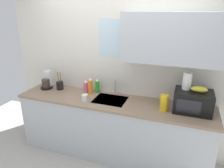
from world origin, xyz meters
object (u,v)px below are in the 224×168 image
Objects in this scene: coffee_maker at (47,82)px; utensil_crock at (60,85)px; microwave at (193,101)px; banana_bunch at (199,89)px; dish_soap_bottle_orange at (90,86)px; dish_soap_bottle_green at (97,86)px; dish_soap_bottle_pink at (86,86)px; cereal_canister at (164,103)px; paper_towel_roll at (187,81)px; mug_white at (85,98)px.

utensil_crock is at bearing 2.86° from coffee_maker.
microwave is 2.30× the size of banana_bunch.
banana_bunch is 0.82× the size of dish_soap_bottle_orange.
microwave is at bearing -6.64° from dish_soap_bottle_green.
utensil_crock is at bearing -174.18° from dish_soap_bottle_pink.
cereal_canister is at bearing -13.97° from dish_soap_bottle_green.
microwave is at bearing -2.04° from utensil_crock.
banana_bunch is 0.71× the size of coffee_maker.
dish_soap_bottle_pink is at bearing 169.40° from dish_soap_bottle_orange.
coffee_maker is at bearing -177.14° from utensil_crock.
utensil_crock is (-1.90, 0.02, -0.31)m from paper_towel_roll.
banana_bunch is 1.51m from mug_white.
dish_soap_bottle_green is (-1.38, 0.16, -0.03)m from microwave.
microwave is 1.88× the size of dish_soap_bottle_orange.
paper_towel_roll reaches higher than dish_soap_bottle_pink.
mug_white is at bearing -96.54° from dish_soap_bottle_green.
utensil_crock reaches higher than microwave.
coffee_maker is (-2.28, 0.06, -0.20)m from banana_bunch.
coffee_maker is 1.43× the size of dish_soap_bottle_pink.
banana_bunch is 1.63m from dish_soap_bottle_pink.
microwave is 2.19× the size of cereal_canister.
dish_soap_bottle_pink is (-0.09, 0.02, -0.02)m from dish_soap_bottle_orange.
paper_towel_roll is at bearing -4.87° from dish_soap_bottle_green.
dish_soap_bottle_pink is at bearing -165.89° from dish_soap_bottle_green.
microwave is 0.18m from banana_bunch.
microwave reaches higher than mug_white.
banana_bunch reaches higher than utensil_crock.
banana_bunch is at bearing -4.09° from dish_soap_bottle_pink.
mug_white is at bearing -80.25° from dish_soap_bottle_orange.
coffee_maker is 0.85m from dish_soap_bottle_green.
coffee_maker is at bearing 162.93° from mug_white.
mug_white is (0.81, -0.25, -0.06)m from coffee_maker.
paper_towel_roll is 0.39m from cereal_canister.
coffee_maker is at bearing 178.46° from microwave.
dish_soap_bottle_orange is 0.09m from dish_soap_bottle_pink.
cereal_canister is 0.71× the size of utensil_crock.
dish_soap_bottle_orange is (-1.52, 0.10, -0.19)m from banana_bunch.
microwave is at bearing 7.55° from mug_white.
paper_towel_roll reaches higher than dish_soap_bottle_green.
cereal_canister is at bearing 4.76° from mug_white.
dish_soap_bottle_orange is 0.53m from utensil_crock.
paper_towel_roll reaches higher than banana_bunch.
banana_bunch is (0.05, 0.00, 0.17)m from microwave.
coffee_maker is (-2.13, 0.01, -0.28)m from paper_towel_roll.
coffee_maker is 2.95× the size of mug_white.
dish_soap_bottle_orange reaches higher than dish_soap_bottle_pink.
dish_soap_bottle_green reaches higher than dish_soap_bottle_pink.
dish_soap_bottle_green is (-1.28, 0.11, -0.27)m from paper_towel_roll.
cereal_canister is at bearing -165.62° from banana_bunch.
banana_bunch is 1.45m from dish_soap_bottle_green.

